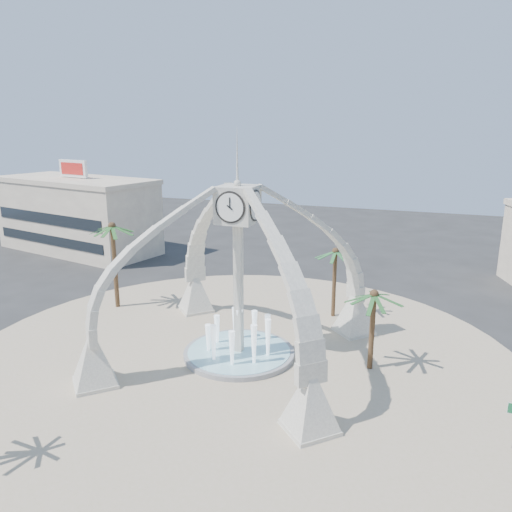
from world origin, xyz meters
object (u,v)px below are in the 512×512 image
(fountain, at_px, (239,352))
(palm_north, at_px, (335,252))
(palm_west, at_px, (112,228))
(clock_tower, at_px, (238,270))
(palm_east, at_px, (374,295))

(fountain, bearing_deg, palm_north, 64.71)
(fountain, bearing_deg, palm_west, 159.17)
(clock_tower, xyz_separation_m, fountain, (0.00, 0.00, -6.20))
(palm_west, height_order, palm_north, palm_west)
(palm_east, xyz_separation_m, palm_north, (-4.39, 8.72, 0.46))
(palm_east, distance_m, palm_north, 9.78)
(fountain, xyz_separation_m, palm_north, (4.74, 10.04, 5.49))
(palm_north, bearing_deg, palm_east, -63.26)
(clock_tower, height_order, palm_north, clock_tower)
(fountain, bearing_deg, clock_tower, -90.00)
(palm_west, distance_m, palm_north, 19.65)
(palm_east, bearing_deg, fountain, -171.79)
(clock_tower, distance_m, palm_north, 11.13)
(clock_tower, relative_size, palm_west, 2.14)
(palm_east, bearing_deg, palm_north, 116.74)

